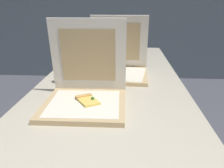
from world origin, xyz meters
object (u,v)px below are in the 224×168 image
Objects in this scene: pizza_box_front at (86,93)px; cup_white_far at (88,62)px; table at (111,91)px; pizza_box_middle at (118,67)px; cup_white_mid at (59,77)px.

pizza_box_front is 0.70m from cup_white_far.
pizza_box_middle reaches higher than table.
cup_white_far is (-0.24, 0.21, -0.02)m from pizza_box_middle.
pizza_box_front is 0.38m from cup_white_mid.
pizza_box_front is at bearing -103.26° from pizza_box_middle.
table is 6.19× the size of pizza_box_front.
cup_white_far is 1.00× the size of cup_white_mid.
pizza_box_middle is (0.04, 0.18, 0.10)m from table.
pizza_box_middle is (0.13, 0.48, -0.00)m from pizza_box_front.
pizza_box_middle is at bearing 74.09° from pizza_box_front.
pizza_box_front reaches higher than cup_white_mid.
pizza_box_middle is 5.89× the size of cup_white_mid.
pizza_box_middle is 0.31m from cup_white_far.
table is at bearing 72.31° from pizza_box_front.
table is 36.44× the size of cup_white_far.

